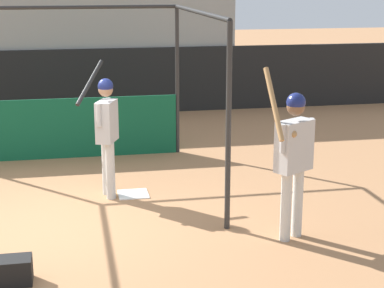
% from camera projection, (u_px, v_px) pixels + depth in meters
% --- Properties ---
extents(ground_plane, '(60.00, 60.00, 0.00)m').
position_uv_depth(ground_plane, '(42.00, 230.00, 8.15)').
color(ground_plane, '#A8754C').
extents(outfield_wall, '(24.00, 0.12, 1.52)m').
position_uv_depth(outfield_wall, '(50.00, 83.00, 14.59)').
color(outfield_wall, black).
rests_on(outfield_wall, ground).
extents(bleacher_section, '(8.70, 4.00, 3.60)m').
position_uv_depth(bleacher_section, '(49.00, 30.00, 16.29)').
color(bleacher_section, '#9E9E99').
rests_on(bleacher_section, ground).
extents(batting_cage, '(4.02, 3.81, 2.65)m').
position_uv_depth(batting_cage, '(65.00, 102.00, 10.44)').
color(batting_cage, '#282828').
rests_on(batting_cage, ground).
extents(home_plate, '(0.44, 0.44, 0.02)m').
position_uv_depth(home_plate, '(133.00, 194.00, 9.45)').
color(home_plate, white).
rests_on(home_plate, ground).
extents(player_batter, '(0.61, 0.93, 1.92)m').
position_uv_depth(player_batter, '(106.00, 126.00, 9.14)').
color(player_batter, silver).
rests_on(player_batter, ground).
extents(player_waiting, '(0.67, 0.68, 2.12)m').
position_uv_depth(player_waiting, '(293.00, 151.00, 7.61)').
color(player_waiting, silver).
rests_on(player_waiting, ground).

